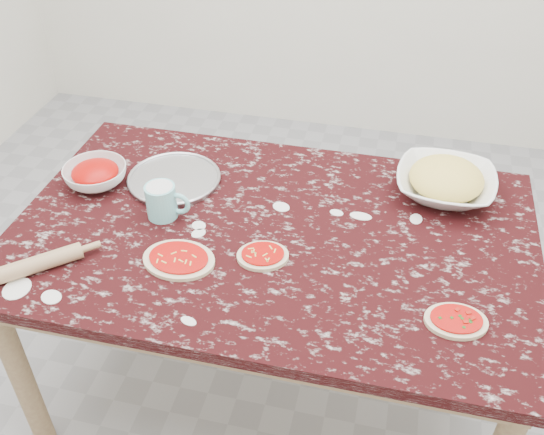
{
  "coord_description": "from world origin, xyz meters",
  "views": [
    {
      "loc": [
        0.34,
        -1.41,
        1.94
      ],
      "look_at": [
        0.0,
        0.0,
        0.8
      ],
      "focal_mm": 40.29,
      "sensor_mm": 36.0,
      "label": 1
    }
  ],
  "objects_px": {
    "worktable": "(272,250)",
    "flour_mug": "(163,201)",
    "pizza_tray": "(174,179)",
    "cheese_bowl": "(445,184)",
    "rolling_pin": "(39,263)",
    "sauce_bowl": "(96,175)"
  },
  "relations": [
    {
      "from": "worktable",
      "to": "flour_mug",
      "type": "height_order",
      "value": "flour_mug"
    },
    {
      "from": "sauce_bowl",
      "to": "cheese_bowl",
      "type": "height_order",
      "value": "cheese_bowl"
    },
    {
      "from": "sauce_bowl",
      "to": "rolling_pin",
      "type": "xyz_separation_m",
      "value": [
        0.04,
        -0.43,
        -0.01
      ]
    },
    {
      "from": "sauce_bowl",
      "to": "flour_mug",
      "type": "bearing_deg",
      "value": -21.6
    },
    {
      "from": "flour_mug",
      "to": "rolling_pin",
      "type": "distance_m",
      "value": 0.41
    },
    {
      "from": "pizza_tray",
      "to": "cheese_bowl",
      "type": "height_order",
      "value": "cheese_bowl"
    },
    {
      "from": "sauce_bowl",
      "to": "cheese_bowl",
      "type": "relative_size",
      "value": 0.66
    },
    {
      "from": "rolling_pin",
      "to": "worktable",
      "type": "bearing_deg",
      "value": 28.33
    },
    {
      "from": "worktable",
      "to": "flour_mug",
      "type": "bearing_deg",
      "value": -178.74
    },
    {
      "from": "rolling_pin",
      "to": "cheese_bowl",
      "type": "bearing_deg",
      "value": 29.99
    },
    {
      "from": "flour_mug",
      "to": "cheese_bowl",
      "type": "bearing_deg",
      "value": 20.71
    },
    {
      "from": "worktable",
      "to": "rolling_pin",
      "type": "distance_m",
      "value": 0.69
    },
    {
      "from": "pizza_tray",
      "to": "rolling_pin",
      "type": "relative_size",
      "value": 1.29
    },
    {
      "from": "worktable",
      "to": "sauce_bowl",
      "type": "relative_size",
      "value": 7.59
    },
    {
      "from": "sauce_bowl",
      "to": "rolling_pin",
      "type": "distance_m",
      "value": 0.43
    },
    {
      "from": "worktable",
      "to": "sauce_bowl",
      "type": "height_order",
      "value": "sauce_bowl"
    },
    {
      "from": "flour_mug",
      "to": "rolling_pin",
      "type": "height_order",
      "value": "flour_mug"
    },
    {
      "from": "sauce_bowl",
      "to": "flour_mug",
      "type": "xyz_separation_m",
      "value": [
        0.29,
        -0.11,
        0.02
      ]
    },
    {
      "from": "pizza_tray",
      "to": "flour_mug",
      "type": "xyz_separation_m",
      "value": [
        0.04,
        -0.19,
        0.05
      ]
    },
    {
      "from": "worktable",
      "to": "flour_mug",
      "type": "distance_m",
      "value": 0.38
    },
    {
      "from": "cheese_bowl",
      "to": "rolling_pin",
      "type": "bearing_deg",
      "value": -150.01
    },
    {
      "from": "pizza_tray",
      "to": "cheese_bowl",
      "type": "distance_m",
      "value": 0.91
    }
  ]
}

